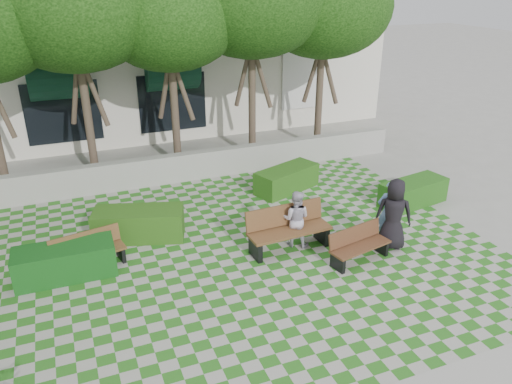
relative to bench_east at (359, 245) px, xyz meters
name	(u,v)px	position (x,y,z in m)	size (l,w,h in m)	color
ground	(260,278)	(-2.43, 0.15, -0.39)	(90.00, 90.00, 0.00)	gray
lawn	(244,256)	(-2.43, 1.15, -0.39)	(12.00, 12.00, 0.00)	#2B721E
retaining_wall	(188,166)	(-2.43, 6.35, 0.06)	(15.00, 0.36, 0.90)	#9E9B93
bench_east	(359,245)	(0.00, 0.00, 0.00)	(1.63, 0.82, 0.82)	#4F2E1B
bench_mid	(288,229)	(-1.30, 1.12, 0.13)	(2.09, 0.79, 1.08)	brown
bench_west	(89,252)	(-5.90, 2.03, 0.01)	(1.68, 0.85, 0.84)	brown
hedge_east	(413,192)	(3.18, 2.08, -0.03)	(2.06, 0.82, 0.72)	#1E5115
hedge_midright	(287,179)	(0.18, 4.35, -0.03)	(2.08, 0.83, 0.73)	#235215
hedge_midleft	(139,224)	(-4.59, 3.01, 0.00)	(2.24, 0.89, 0.78)	#244E15
hedge_west	(65,262)	(-6.42, 1.84, -0.02)	(2.14, 0.85, 0.75)	#124516
person_blue	(389,212)	(1.16, 0.51, 0.43)	(0.60, 0.40, 1.66)	#799ADD
person_dark	(394,214)	(1.08, 0.23, 0.50)	(0.88, 0.57, 1.80)	black
person_white	(296,219)	(-1.06, 1.21, 0.33)	(0.71, 0.55, 1.45)	silver
tree_row	(113,15)	(-4.29, 6.11, 4.78)	(17.70, 13.40, 7.41)	#47382B
building	(161,62)	(-1.50, 14.23, 2.12)	(18.00, 8.92, 5.15)	silver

